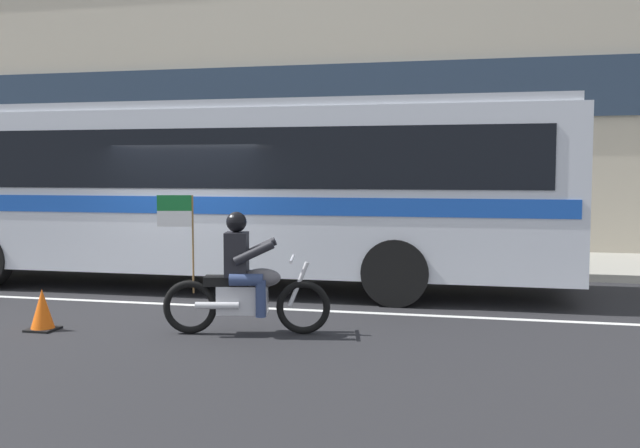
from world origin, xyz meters
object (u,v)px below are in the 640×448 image
Objects in this scene: fire_hydrant at (123,239)px; traffic_cone at (42,311)px; transit_bus at (213,182)px; motorcycle_with_rider at (244,282)px.

fire_hydrant is 1.36× the size of traffic_cone.
transit_bus reaches higher than motorcycle_with_rider.
transit_bus is at bearing 117.02° from motorcycle_with_rider.
motorcycle_with_rider reaches higher than fire_hydrant.
fire_hydrant is at bearing 128.64° from motorcycle_with_rider.
motorcycle_with_rider is 2.88× the size of fire_hydrant.
transit_bus is at bearing 77.21° from traffic_cone.
motorcycle_with_rider reaches higher than traffic_cone.
fire_hydrant is at bearing 110.12° from traffic_cone.
transit_bus is 4.70m from fire_hydrant.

